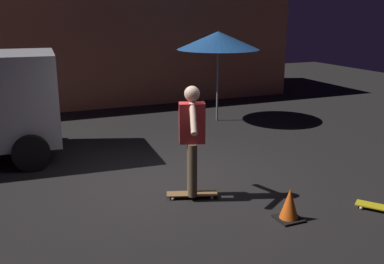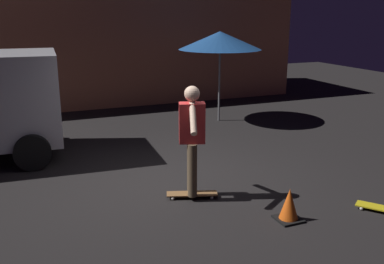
% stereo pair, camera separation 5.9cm
% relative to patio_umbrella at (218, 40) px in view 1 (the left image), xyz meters
% --- Properties ---
extents(ground_plane, '(28.00, 28.00, 0.00)m').
position_rel_patio_umbrella_xyz_m(ground_plane, '(-2.65, -3.62, -2.07)').
color(ground_plane, black).
extents(low_building, '(13.07, 4.00, 3.39)m').
position_rel_patio_umbrella_xyz_m(low_building, '(-2.67, 4.58, -0.38)').
color(low_building, '#B76B4C').
rests_on(low_building, ground_plane).
extents(patio_umbrella, '(2.10, 2.10, 2.30)m').
position_rel_patio_umbrella_xyz_m(patio_umbrella, '(0.00, 0.00, 0.00)').
color(patio_umbrella, slate).
rests_on(patio_umbrella, ground_plane).
extents(skateboard_ridden, '(0.80, 0.44, 0.07)m').
position_rel_patio_umbrella_xyz_m(skateboard_ridden, '(-2.55, -4.32, -2.02)').
color(skateboard_ridden, olive).
rests_on(skateboard_ridden, ground_plane).
extents(skateboard_spare, '(0.63, 0.74, 0.07)m').
position_rel_patio_umbrella_xyz_m(skateboard_spare, '(-0.21, -5.86, -2.02)').
color(skateboard_spare, gold).
rests_on(skateboard_spare, ground_plane).
extents(skater, '(0.43, 0.96, 1.67)m').
position_rel_patio_umbrella_xyz_m(skater, '(-2.55, -4.32, -1.04)').
color(skater, brown).
rests_on(skater, skateboard_ridden).
extents(traffic_cone, '(0.34, 0.34, 0.46)m').
position_rel_patio_umbrella_xyz_m(traffic_cone, '(-1.62, -5.53, -1.86)').
color(traffic_cone, black).
rests_on(traffic_cone, ground_plane).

